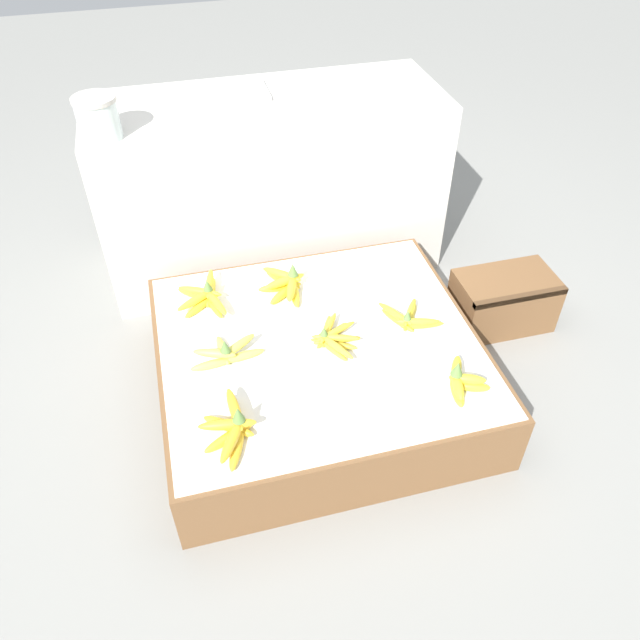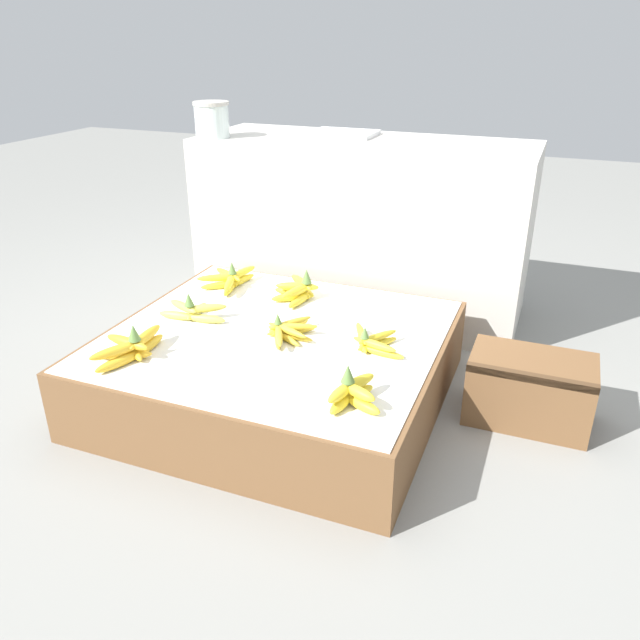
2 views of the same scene
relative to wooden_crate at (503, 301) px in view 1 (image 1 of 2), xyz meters
name	(u,v)px [view 1 (image 1 of 2)]	position (x,y,z in m)	size (l,w,h in m)	color
ground_plane	(319,390)	(-0.80, -0.17, -0.11)	(10.00, 10.00, 0.00)	gray
display_platform	(319,367)	(-0.80, -0.17, 0.01)	(1.07, 0.99, 0.24)	brown
back_vendor_table	(271,185)	(-0.79, 0.67, 0.26)	(1.39, 0.53, 0.74)	beige
wooden_crate	(503,301)	(0.00, 0.00, 0.00)	(0.38, 0.23, 0.22)	brown
banana_bunch_front_left	(233,427)	(-1.14, -0.49, 0.17)	(0.17, 0.28, 0.11)	gold
banana_bunch_front_midright	(461,380)	(-0.43, -0.49, 0.17)	(0.14, 0.18, 0.11)	yellow
banana_bunch_middle_left	(226,353)	(-1.11, -0.18, 0.16)	(0.25, 0.15, 0.10)	#DBCC4C
banana_bunch_middle_midleft	(332,338)	(-0.76, -0.19, 0.16)	(0.17, 0.25, 0.08)	gold
banana_bunch_middle_midright	(409,318)	(-0.48, -0.16, 0.16)	(0.20, 0.16, 0.08)	yellow
banana_bunch_back_left	(206,296)	(-1.14, 0.13, 0.16)	(0.18, 0.27, 0.10)	yellow
banana_bunch_back_midleft	(286,284)	(-0.85, 0.12, 0.17)	(0.18, 0.24, 0.11)	yellow
glass_jar	(98,118)	(-1.39, 0.49, 0.70)	(0.15, 0.15, 0.14)	silver
foam_tray_white	(232,93)	(-0.90, 0.75, 0.64)	(0.27, 0.21, 0.02)	white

